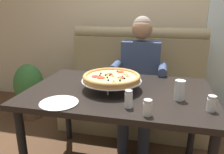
% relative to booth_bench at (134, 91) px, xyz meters
% --- Properties ---
extents(back_wall_with_window, '(6.00, 0.12, 2.80)m').
position_rel_booth_bench_xyz_m(back_wall_with_window, '(0.00, 0.57, 1.00)').
color(back_wall_with_window, beige).
rests_on(back_wall_with_window, ground_plane).
extents(booth_bench, '(1.62, 0.78, 1.13)m').
position_rel_booth_bench_xyz_m(booth_bench, '(0.00, 0.00, 0.00)').
color(booth_bench, '#998966').
rests_on(booth_bench, ground_plane).
extents(dining_table, '(1.38, 0.90, 0.75)m').
position_rel_booth_bench_xyz_m(dining_table, '(0.00, -0.92, 0.27)').
color(dining_table, black).
rests_on(dining_table, ground_plane).
extents(diner_main, '(0.54, 0.64, 1.27)m').
position_rel_booth_bench_xyz_m(diner_main, '(0.08, -0.27, 0.31)').
color(diner_main, '#2D3342').
rests_on(diner_main, ground_plane).
extents(pizza, '(0.45, 0.45, 0.13)m').
position_rel_booth_bench_xyz_m(pizza, '(-0.06, -0.92, 0.45)').
color(pizza, silver).
rests_on(pizza, dining_table).
extents(shaker_parmesan, '(0.05, 0.05, 0.10)m').
position_rel_booth_bench_xyz_m(shaker_parmesan, '(0.61, -1.15, 0.39)').
color(shaker_parmesan, white).
rests_on(shaker_parmesan, dining_table).
extents(shaker_pepper_flakes, '(0.05, 0.05, 0.11)m').
position_rel_booth_bench_xyz_m(shaker_pepper_flakes, '(0.12, -1.21, 0.40)').
color(shaker_pepper_flakes, white).
rests_on(shaker_pepper_flakes, dining_table).
extents(shaker_oregano, '(0.05, 0.05, 0.10)m').
position_rel_booth_bench_xyz_m(shaker_oregano, '(0.24, -1.29, 0.39)').
color(shaker_oregano, white).
rests_on(shaker_oregano, dining_table).
extents(plate_near_left, '(0.25, 0.25, 0.02)m').
position_rel_booth_bench_xyz_m(plate_near_left, '(-0.33, -1.25, 0.36)').
color(plate_near_left, white).
rests_on(plate_near_left, dining_table).
extents(drinking_glass, '(0.07, 0.07, 0.14)m').
position_rel_booth_bench_xyz_m(drinking_glass, '(0.43, -1.01, 0.41)').
color(drinking_glass, silver).
rests_on(drinking_glass, dining_table).
extents(potted_plant, '(0.36, 0.36, 0.70)m').
position_rel_booth_bench_xyz_m(potted_plant, '(-1.29, -0.19, -0.01)').
color(potted_plant, brown).
rests_on(potted_plant, ground_plane).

